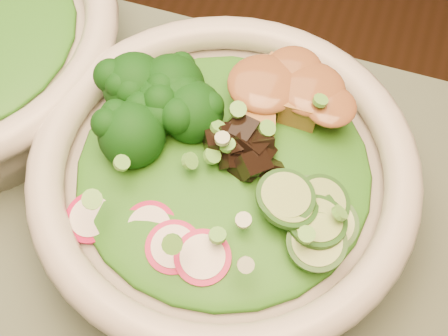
% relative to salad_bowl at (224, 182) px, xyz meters
% --- Properties ---
extents(salad_bowl, '(0.30, 0.30, 0.08)m').
position_rel_salad_bowl_xyz_m(salad_bowl, '(0.00, 0.00, 0.00)').
color(salad_bowl, beige).
rests_on(salad_bowl, dining_table).
extents(lettuce_bed, '(0.22, 0.22, 0.03)m').
position_rel_salad_bowl_xyz_m(lettuce_bed, '(0.00, 0.00, 0.02)').
color(lettuce_bed, '#205C13').
rests_on(lettuce_bed, salad_bowl).
extents(broccoli_florets, '(0.09, 0.08, 0.05)m').
position_rel_salad_bowl_xyz_m(broccoli_florets, '(-0.07, 0.02, 0.04)').
color(broccoli_florets, black).
rests_on(broccoli_florets, salad_bowl).
extents(radish_slices, '(0.12, 0.05, 0.02)m').
position_rel_salad_bowl_xyz_m(radish_slices, '(-0.02, -0.07, 0.03)').
color(radish_slices, '#AC0D3E').
rests_on(radish_slices, salad_bowl).
extents(cucumber_slices, '(0.08, 0.08, 0.04)m').
position_rel_salad_bowl_xyz_m(cucumber_slices, '(0.07, -0.03, 0.04)').
color(cucumber_slices, '#9EC36C').
rests_on(cucumber_slices, salad_bowl).
extents(mushroom_heap, '(0.08, 0.08, 0.04)m').
position_rel_salad_bowl_xyz_m(mushroom_heap, '(0.00, 0.01, 0.04)').
color(mushroom_heap, black).
rests_on(mushroom_heap, salad_bowl).
extents(tofu_cubes, '(0.10, 0.07, 0.04)m').
position_rel_salad_bowl_xyz_m(tofu_cubes, '(0.03, 0.06, 0.04)').
color(tofu_cubes, '#A77337').
rests_on(tofu_cubes, salad_bowl).
extents(peanut_sauce, '(0.08, 0.06, 0.02)m').
position_rel_salad_bowl_xyz_m(peanut_sauce, '(0.03, 0.06, 0.05)').
color(peanut_sauce, brown).
rests_on(peanut_sauce, tofu_cubes).
extents(scallion_garnish, '(0.21, 0.21, 0.03)m').
position_rel_salad_bowl_xyz_m(scallion_garnish, '(0.00, 0.00, 0.05)').
color(scallion_garnish, '#59AB3C').
rests_on(scallion_garnish, salad_bowl).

